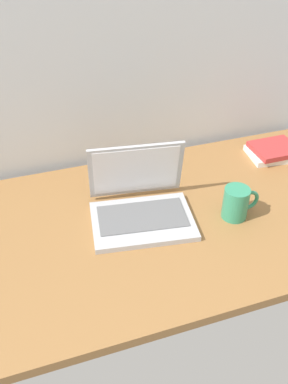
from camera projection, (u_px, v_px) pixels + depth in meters
desk at (145, 226)px, 1.30m from camera, size 1.60×0.76×0.03m
laptop at (140, 204)px, 1.29m from camera, size 0.34×0.30×0.22m
coffee_mug at (237, 203)px, 1.28m from camera, size 0.12×0.08×0.10m
book_stack at (274, 151)px, 1.59m from camera, size 0.21×0.16×0.04m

